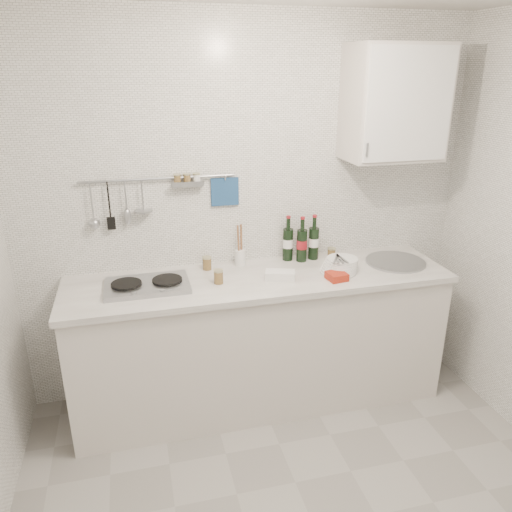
{
  "coord_description": "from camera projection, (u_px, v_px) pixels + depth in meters",
  "views": [
    {
      "loc": [
        -0.74,
        -1.71,
        2.17
      ],
      "look_at": [
        -0.08,
        0.9,
        1.14
      ],
      "focal_mm": 35.0,
      "sensor_mm": 36.0,
      "label": 1
    }
  ],
  "objects": [
    {
      "name": "jar_c",
      "position": [
        337.0,
        259.0,
        3.33
      ],
      "size": [
        0.06,
        0.06,
        0.07
      ],
      "rotation": [
        0.0,
        0.0,
        0.26
      ],
      "color": "brown",
      "rests_on": "counter"
    },
    {
      "name": "wall_rail",
      "position": [
        156.0,
        194.0,
        3.08
      ],
      "size": [
        0.98,
        0.09,
        0.34
      ],
      "color": "#93969B",
      "rests_on": "back_wall"
    },
    {
      "name": "plate_stack_sink",
      "position": [
        340.0,
        265.0,
        3.22
      ],
      "size": [
        0.25,
        0.24,
        0.09
      ],
      "rotation": [
        0.0,
        0.0,
        -0.25
      ],
      "color": "white",
      "rests_on": "counter"
    },
    {
      "name": "jar_a",
      "position": [
        207.0,
        263.0,
        3.25
      ],
      "size": [
        0.06,
        0.06,
        0.09
      ],
      "rotation": [
        0.0,
        0.0,
        0.1
      ],
      "color": "brown",
      "rests_on": "counter"
    },
    {
      "name": "plate_stack_hob",
      "position": [
        141.0,
        282.0,
        3.04
      ],
      "size": [
        0.25,
        0.25,
        0.02
      ],
      "rotation": [
        0.0,
        0.0,
        0.24
      ],
      "color": "#444E9B",
      "rests_on": "counter"
    },
    {
      "name": "jar_d",
      "position": [
        218.0,
        277.0,
        3.04
      ],
      "size": [
        0.06,
        0.06,
        0.09
      ],
      "rotation": [
        0.0,
        0.0,
        -0.21
      ],
      "color": "brown",
      "rests_on": "counter"
    },
    {
      "name": "utensil_crock",
      "position": [
        240.0,
        256.0,
        3.31
      ],
      "size": [
        0.07,
        0.07,
        0.29
      ],
      "rotation": [
        0.0,
        0.0,
        -0.27
      ],
      "color": "white",
      "rests_on": "counter"
    },
    {
      "name": "butter_dish",
      "position": [
        280.0,
        275.0,
        3.1
      ],
      "size": [
        0.2,
        0.15,
        0.05
      ],
      "primitive_type": "cube",
      "rotation": [
        0.0,
        0.0,
        -0.33
      ],
      "color": "white",
      "rests_on": "counter"
    },
    {
      "name": "back_wall",
      "position": [
        249.0,
        213.0,
        3.31
      ],
      "size": [
        3.0,
        0.02,
        2.5
      ],
      "primitive_type": "cube",
      "color": "silver",
      "rests_on": "floor"
    },
    {
      "name": "wall_cabinet",
      "position": [
        395.0,
        103.0,
        3.11
      ],
      "size": [
        0.6,
        0.38,
        0.7
      ],
      "color": "beige",
      "rests_on": "back_wall"
    },
    {
      "name": "strawberry_punnet",
      "position": [
        337.0,
        276.0,
        3.1
      ],
      "size": [
        0.13,
        0.13,
        0.05
      ],
      "primitive_type": "cube",
      "rotation": [
        0.0,
        0.0,
        0.14
      ],
      "color": "red",
      "rests_on": "counter"
    },
    {
      "name": "wine_bottles",
      "position": [
        301.0,
        238.0,
        3.37
      ],
      "size": [
        0.25,
        0.12,
        0.31
      ],
      "rotation": [
        0.0,
        0.0,
        -0.13
      ],
      "color": "black",
      "rests_on": "counter"
    },
    {
      "name": "counter",
      "position": [
        261.0,
        343.0,
        3.33
      ],
      "size": [
        2.44,
        0.64,
        0.96
      ],
      "color": "beige",
      "rests_on": "floor"
    },
    {
      "name": "jar_b",
      "position": [
        332.0,
        252.0,
        3.47
      ],
      "size": [
        0.06,
        0.06,
        0.06
      ],
      "rotation": [
        0.0,
        0.0,
        0.28
      ],
      "color": "brown",
      "rests_on": "counter"
    }
  ]
}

